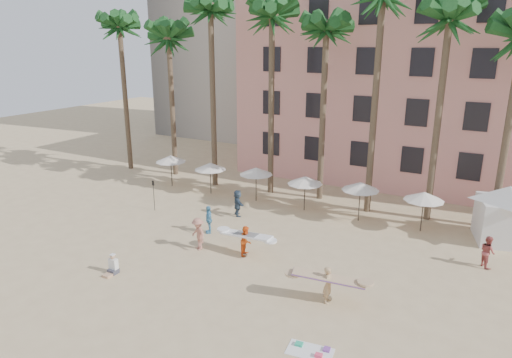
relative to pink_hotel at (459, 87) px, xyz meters
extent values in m
plane|color=#D1B789|center=(-7.00, -26.00, -8.00)|extent=(120.00, 120.00, 0.00)
cube|color=#D98E84|center=(0.00, 0.00, 0.00)|extent=(35.00, 14.00, 16.00)
cylinder|color=brown|center=(-27.00, -11.00, -1.50)|extent=(0.44, 0.44, 13.00)
cylinder|color=brown|center=(-22.00, -10.50, -2.00)|extent=(0.44, 0.44, 12.00)
cylinder|color=brown|center=(-17.00, -11.50, -1.00)|extent=(0.44, 0.44, 14.00)
cylinder|color=brown|center=(-12.00, -11.00, -1.25)|extent=(0.44, 0.44, 13.50)
cylinder|color=brown|center=(-8.00, -10.50, -1.75)|extent=(0.44, 0.44, 12.50)
cylinder|color=brown|center=(-4.00, -11.50, -0.75)|extent=(0.44, 0.44, 14.50)
cylinder|color=brown|center=(0.00, -11.00, -1.50)|extent=(0.44, 0.44, 13.00)
cylinder|color=brown|center=(4.00, -10.50, -2.00)|extent=(0.44, 0.44, 12.00)
cylinder|color=#332B23|center=(-20.00, -13.50, -6.75)|extent=(0.07, 0.07, 2.50)
cone|color=white|center=(-20.00, -13.50, -5.65)|extent=(2.50, 2.50, 0.55)
cylinder|color=#332B23|center=(-16.00, -13.60, -6.80)|extent=(0.07, 0.07, 2.40)
cone|color=white|center=(-16.00, -13.60, -5.75)|extent=(2.50, 2.50, 0.55)
cylinder|color=#332B23|center=(-12.00, -13.40, -6.75)|extent=(0.07, 0.07, 2.50)
cone|color=white|center=(-12.00, -13.40, -5.65)|extent=(2.50, 2.50, 0.55)
cylinder|color=#332B23|center=(-8.00, -13.50, -6.80)|extent=(0.07, 0.07, 2.40)
cone|color=white|center=(-8.00, -13.50, -5.75)|extent=(2.50, 2.50, 0.55)
cylinder|color=#332B23|center=(-4.00, -13.60, -6.70)|extent=(0.07, 0.07, 2.60)
cone|color=white|center=(-4.00, -13.60, -5.55)|extent=(2.50, 2.50, 0.55)
cylinder|color=#332B23|center=(0.00, -13.40, -6.75)|extent=(0.07, 0.07, 2.50)
cone|color=white|center=(0.00, -13.40, -5.65)|extent=(2.50, 2.50, 0.55)
cube|color=silver|center=(4.60, -12.64, -6.70)|extent=(3.63, 3.63, 2.60)
cone|color=silver|center=(4.60, -12.64, -4.95)|extent=(5.45, 5.45, 0.90)
cube|color=white|center=(-1.66, -27.84, -7.99)|extent=(1.91, 1.22, 0.02)
cube|color=#29B185|center=(-2.18, -27.71, -7.93)|extent=(0.33, 0.29, 0.10)
cube|color=#FF466E|center=(-1.24, -27.99, -7.92)|extent=(0.31, 0.25, 0.12)
cube|color=purple|center=(-1.10, -27.47, -7.94)|extent=(0.30, 0.33, 0.08)
imported|color=tan|center=(-2.31, -24.15, -7.11)|extent=(0.51, 0.70, 1.79)
cube|color=tan|center=(-2.31, -24.15, -6.75)|extent=(3.38, 1.56, 0.39)
imported|color=#FF601A|center=(-8.09, -21.69, -7.14)|extent=(0.81, 0.95, 1.73)
cube|color=white|center=(-8.09, -21.69, -6.79)|extent=(3.13, 0.85, 0.32)
imported|color=#33465A|center=(-11.63, -16.72, -7.07)|extent=(1.56, 1.65, 1.86)
imported|color=#B77461|center=(-10.87, -22.42, -7.04)|extent=(1.43, 1.20, 1.93)
imported|color=#549CC4|center=(-11.69, -20.14, -7.10)|extent=(1.01, 1.09, 1.80)
imported|color=#AA4947|center=(3.93, -16.74, -7.12)|extent=(1.02, 1.08, 1.76)
cylinder|color=black|center=(-17.39, -18.71, -6.95)|extent=(0.04, 0.04, 2.10)
cube|color=black|center=(-17.39, -18.71, -5.95)|extent=(0.18, 0.03, 0.35)
cube|color=#3F3F4C|center=(-13.07, -26.95, -7.87)|extent=(0.47, 0.44, 0.25)
cube|color=tan|center=(-13.07, -27.31, -7.94)|extent=(0.42, 0.47, 0.13)
cube|color=white|center=(-13.07, -26.89, -7.48)|extent=(0.46, 0.27, 0.57)
sphere|color=tan|center=(-13.07, -26.89, -7.06)|extent=(0.25, 0.25, 0.25)
camera|label=1|loc=(3.77, -42.09, 3.61)|focal=32.00mm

